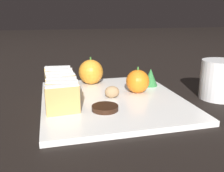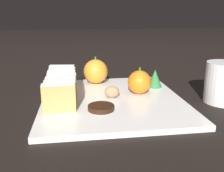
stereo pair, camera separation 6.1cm
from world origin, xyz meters
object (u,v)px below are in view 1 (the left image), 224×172
chocolate_cookie (105,108)px  coffee_mug (220,80)px  walnut (112,92)px  orange_near (91,72)px  orange_far (138,81)px

chocolate_cookie → coffee_mug: size_ratio=0.45×
walnut → orange_near: bearing=101.7°
orange_near → walnut: 0.14m
orange_near → orange_far: (0.10, -0.11, -0.01)m
orange_far → chocolate_cookie: bearing=-137.5°
orange_near → coffee_mug: coffee_mug is taller
orange_near → orange_far: size_ratio=1.16×
orange_near → walnut: orange_near is taller
orange_far → coffee_mug: (0.20, -0.06, 0.01)m
chocolate_cookie → orange_far: bearing=42.5°
orange_near → chocolate_cookie: (-0.01, -0.22, -0.03)m
walnut → coffee_mug: 0.28m
orange_far → walnut: (-0.07, -0.02, -0.02)m
orange_near → coffee_mug: size_ratio=0.62×
chocolate_cookie → coffee_mug: 0.32m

